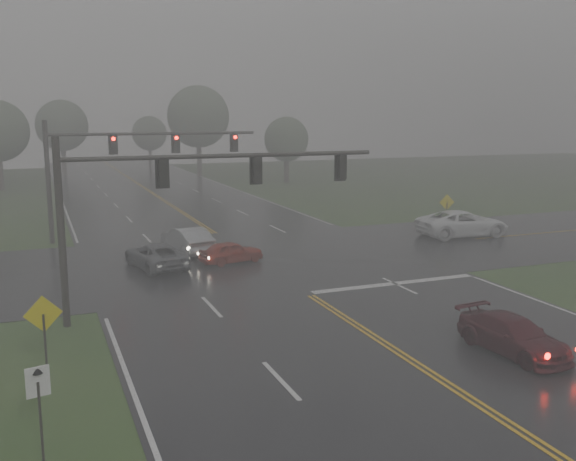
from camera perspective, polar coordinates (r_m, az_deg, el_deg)
name	(u,v)px	position (r m, az deg, el deg)	size (l,w,h in m)	color
ground	(544,448)	(17.43, 21.82, -17.49)	(180.00, 180.00, 0.00)	#25411C
main_road	(265,266)	(33.79, -2.06, -3.21)	(18.00, 160.00, 0.02)	black
cross_street	(253,259)	(35.63, -3.14, -2.50)	(120.00, 14.00, 0.02)	black
stop_bar	(395,284)	(30.75, 9.47, -4.72)	(8.50, 0.50, 0.01)	#BDBDBD
sedan_maroon	(512,353)	(23.16, 19.29, -10.26)	(1.72, 4.22, 1.22)	#3D0B12
sedan_red	(231,263)	(34.68, -5.06, -2.88)	(1.40, 3.47, 1.18)	maroon
sedan_silver	(187,253)	(37.43, -8.94, -1.99)	(1.60, 4.58, 1.51)	#97999E
car_grey	(156,268)	(34.13, -11.64, -3.28)	(2.14, 4.65, 1.29)	#505257
pickup_white	(462,236)	(43.49, 15.21, -0.50)	(2.79, 6.05, 1.68)	white
signal_gantry_near	(167,190)	(25.28, -10.69, 3.53)	(12.89, 0.31, 7.11)	black
signal_gantry_far	(116,156)	(41.95, -15.01, 6.43)	(13.34, 0.38, 7.55)	black
sign_diamond_west	(44,324)	(20.41, -20.88, -7.80)	(1.11, 0.20, 2.68)	black
sign_arrow_white	(39,397)	(15.84, -21.26, -13.65)	(0.53, 0.15, 2.39)	black
sign_diamond_east	(447,207)	(44.36, 13.93, 2.06)	(1.07, 0.19, 2.59)	black
tree_ne_a	(198,117)	(82.58, -7.98, 9.98)	(7.77, 7.77, 11.41)	#322820
tree_n_mid	(62,126)	(88.72, -19.46, 8.78)	(6.59, 6.59, 9.69)	#322820
tree_e_near	(286,139)	(74.87, -0.14, 8.11)	(5.15, 5.15, 7.57)	#322820
tree_n_far	(149,133)	(98.84, -12.22, 8.43)	(5.15, 5.15, 7.57)	#322820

